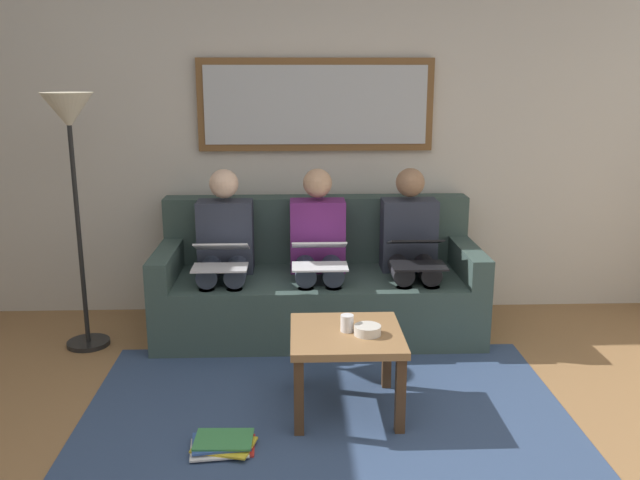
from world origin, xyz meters
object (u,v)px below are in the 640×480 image
at_px(laptop_white, 319,254).
at_px(person_right, 225,248).
at_px(person_middle, 318,248).
at_px(framed_mirror, 316,105).
at_px(laptop_black, 417,252).
at_px(bowl, 367,330).
at_px(person_left, 411,247).
at_px(laptop_silver, 221,256).
at_px(couch, 318,286).
at_px(magazine_stack, 223,444).
at_px(coffee_table, 346,344).
at_px(standing_lamp, 71,140).
at_px(cup, 347,323).

distance_m(laptop_white, person_right, 0.68).
relative_size(person_middle, laptop_white, 3.17).
relative_size(framed_mirror, laptop_black, 4.36).
height_order(bowl, person_middle, person_middle).
relative_size(person_left, laptop_black, 2.93).
bearing_deg(laptop_silver, couch, -154.30).
bearing_deg(person_middle, magazine_stack, 71.40).
distance_m(coffee_table, standing_lamp, 2.15).
distance_m(laptop_black, standing_lamp, 2.31).
xyz_separation_m(person_middle, standing_lamp, (1.55, 0.20, 0.76)).
relative_size(couch, person_middle, 1.93).
relative_size(framed_mirror, standing_lamp, 1.02).
distance_m(person_left, person_middle, 0.64).
bearing_deg(person_middle, person_right, 0.00).
bearing_deg(bowl, coffee_table, -22.03).
distance_m(laptop_silver, magazine_stack, 1.43).
bearing_deg(laptop_black, laptop_silver, 0.26).
bearing_deg(laptop_black, magazine_stack, 48.38).
xyz_separation_m(couch, laptop_silver, (0.64, 0.31, 0.31)).
distance_m(bowl, person_middle, 1.22).
distance_m(framed_mirror, laptop_black, 1.31).
xyz_separation_m(framed_mirror, laptop_silver, (0.64, 0.70, -0.93)).
bearing_deg(cup, magazine_stack, 32.14).
bearing_deg(standing_lamp, person_middle, -172.69).
xyz_separation_m(laptop_black, person_middle, (0.64, -0.23, -0.02)).
distance_m(framed_mirror, cup, 1.92).
bearing_deg(laptop_white, framed_mirror, -90.00).
distance_m(coffee_table, person_middle, 1.18).
relative_size(laptop_silver, standing_lamp, 0.21).
distance_m(couch, laptop_white, 0.44).
xyz_separation_m(coffee_table, person_middle, (0.11, -1.15, 0.23)).
bearing_deg(couch, person_middle, 90.00).
bearing_deg(laptop_black, bowl, 66.17).
bearing_deg(person_right, cup, 123.47).
xyz_separation_m(person_left, laptop_black, (0.00, 0.23, 0.02)).
relative_size(couch, laptop_black, 5.66).
distance_m(bowl, laptop_white, 0.99).
xyz_separation_m(person_right, standing_lamp, (0.91, 0.20, 0.76)).
height_order(person_left, laptop_white, person_left).
distance_m(laptop_black, magazine_stack, 1.84).
height_order(person_right, standing_lamp, standing_lamp).
relative_size(person_left, person_middle, 1.00).
height_order(couch, laptop_white, couch).
bearing_deg(laptop_white, magazine_stack, 68.29).
bearing_deg(cup, laptop_black, -120.17).
distance_m(person_middle, magazine_stack, 1.72).
height_order(cup, bowl, cup).
bearing_deg(couch, bowl, 99.74).
xyz_separation_m(person_middle, person_right, (0.64, 0.00, 0.00)).
bearing_deg(couch, coffee_table, 95.13).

